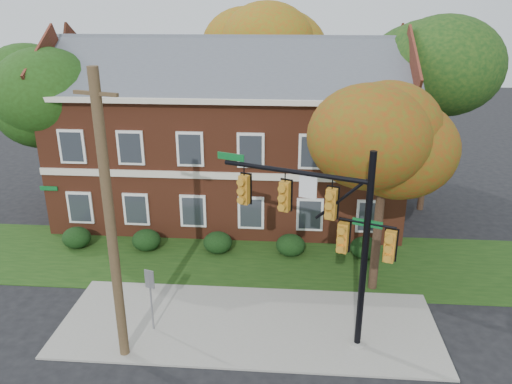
# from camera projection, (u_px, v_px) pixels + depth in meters

# --- Properties ---
(ground) EXTENTS (120.00, 120.00, 0.00)m
(ground) POSITION_uv_depth(u_px,v_px,m) (246.00, 342.00, 17.76)
(ground) COLOR black
(ground) RESTS_ON ground
(sidewalk) EXTENTS (14.00, 5.00, 0.08)m
(sidewalk) POSITION_uv_depth(u_px,v_px,m) (248.00, 324.00, 18.68)
(sidewalk) COLOR gray
(sidewalk) RESTS_ON ground
(grass_strip) EXTENTS (30.00, 6.00, 0.04)m
(grass_strip) POSITION_uv_depth(u_px,v_px,m) (258.00, 260.00, 23.35)
(grass_strip) COLOR #193811
(grass_strip) RESTS_ON ground
(apartment_building) EXTENTS (18.80, 8.80, 9.74)m
(apartment_building) POSITION_uv_depth(u_px,v_px,m) (230.00, 126.00, 27.28)
(apartment_building) COLOR brown
(apartment_building) RESTS_ON ground
(hedge_far_left) EXTENTS (1.40, 1.26, 1.05)m
(hedge_far_left) POSITION_uv_depth(u_px,v_px,m) (77.00, 238.00, 24.48)
(hedge_far_left) COLOR black
(hedge_far_left) RESTS_ON ground
(hedge_left) EXTENTS (1.40, 1.26, 1.05)m
(hedge_left) POSITION_uv_depth(u_px,v_px,m) (146.00, 240.00, 24.22)
(hedge_left) COLOR black
(hedge_left) RESTS_ON ground
(hedge_center) EXTENTS (1.40, 1.26, 1.05)m
(hedge_center) POSITION_uv_depth(u_px,v_px,m) (218.00, 243.00, 23.97)
(hedge_center) COLOR black
(hedge_center) RESTS_ON ground
(hedge_right) EXTENTS (1.40, 1.26, 1.05)m
(hedge_right) POSITION_uv_depth(u_px,v_px,m) (291.00, 245.00, 23.71)
(hedge_right) COLOR black
(hedge_right) RESTS_ON ground
(hedge_far_right) EXTENTS (1.40, 1.26, 1.05)m
(hedge_far_right) POSITION_uv_depth(u_px,v_px,m) (365.00, 248.00, 23.46)
(hedge_far_right) COLOR black
(hedge_far_right) RESTS_ON ground
(tree_near_right) EXTENTS (4.50, 4.25, 8.58)m
(tree_near_right) POSITION_uv_depth(u_px,v_px,m) (393.00, 136.00, 18.62)
(tree_near_right) COLOR black
(tree_near_right) RESTS_ON ground
(tree_left_rear) EXTENTS (5.40, 5.10, 8.88)m
(tree_left_rear) POSITION_uv_depth(u_px,v_px,m) (44.00, 97.00, 26.35)
(tree_left_rear) COLOR black
(tree_left_rear) RESTS_ON ground
(tree_right_rear) EXTENTS (6.30, 5.95, 10.62)m
(tree_right_rear) POSITION_uv_depth(u_px,v_px,m) (445.00, 68.00, 26.15)
(tree_right_rear) COLOR black
(tree_right_rear) RESTS_ON ground
(tree_far_rear) EXTENTS (6.84, 6.46, 11.52)m
(tree_far_rear) POSITION_uv_depth(u_px,v_px,m) (264.00, 43.00, 33.13)
(tree_far_rear) COLOR black
(tree_far_rear) RESTS_ON ground
(traffic_signal) EXTENTS (6.04, 2.39, 7.12)m
(traffic_signal) POSITION_uv_depth(u_px,v_px,m) (328.00, 225.00, 16.50)
(traffic_signal) COLOR gray
(traffic_signal) RESTS_ON ground
(utility_pole) EXTENTS (1.47, 0.57, 9.69)m
(utility_pole) POSITION_uv_depth(u_px,v_px,m) (110.00, 224.00, 15.39)
(utility_pole) COLOR #4A3922
(utility_pole) RESTS_ON ground
(sign_post) EXTENTS (0.36, 0.15, 2.52)m
(sign_post) POSITION_uv_depth(u_px,v_px,m) (150.00, 290.00, 17.78)
(sign_post) COLOR slate
(sign_post) RESTS_ON ground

